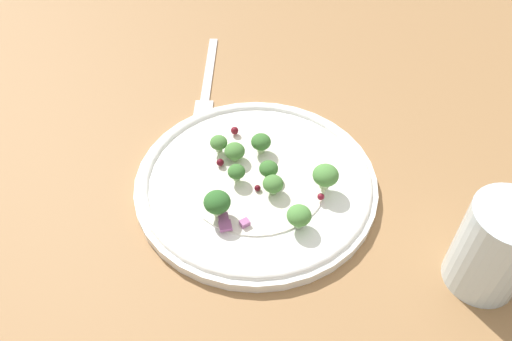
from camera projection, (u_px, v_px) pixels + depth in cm
name	position (u px, v px, depth cm)	size (l,w,h in cm)	color
ground_plane	(272.00, 206.00, 58.17)	(180.00, 180.00, 2.00)	olive
plate	(256.00, 182.00, 58.22)	(27.46, 27.46, 1.70)	white
dressing_pool	(256.00, 179.00, 57.90)	(15.93, 15.93, 0.20)	white
broccoli_floret_0	(235.00, 152.00, 58.94)	(2.38, 2.38, 2.41)	#9EC684
broccoli_floret_1	(299.00, 216.00, 52.17)	(2.56, 2.56, 2.59)	#8EB77A
broccoli_floret_2	(236.00, 172.00, 56.46)	(1.96, 1.96, 1.99)	#9EC684
broccoli_floret_3	(273.00, 181.00, 55.74)	(2.27, 2.27, 2.30)	#9EC684
broccoli_floret_4	(217.00, 203.00, 52.76)	(2.83, 2.83, 2.86)	#ADD18E
broccoli_floret_5	(219.00, 143.00, 59.54)	(2.05, 2.05, 2.07)	#9EC684
broccoli_floret_6	(262.00, 142.00, 59.58)	(2.33, 2.33, 2.36)	#ADD18E
broccoli_floret_7	(266.00, 169.00, 56.89)	(2.15, 2.15, 2.18)	#ADD18E
broccoli_floret_8	(326.00, 176.00, 55.23)	(2.86, 2.86, 2.89)	#ADD18E
cranberry_0	(235.00, 131.00, 62.29)	(0.95, 0.95, 0.95)	maroon
cranberry_1	(258.00, 188.00, 56.38)	(0.71, 0.71, 0.71)	#4C0A14
cranberry_2	(321.00, 197.00, 55.10)	(0.77, 0.77, 0.77)	maroon
cranberry_3	(220.00, 162.00, 58.77)	(0.86, 0.86, 0.86)	#4C0A14
onion_bit_0	(223.00, 217.00, 53.59)	(1.05, 1.13, 0.37)	#934C84
onion_bit_1	(225.00, 226.00, 52.74)	(1.29, 1.24, 0.36)	#934C84
onion_bit_2	(245.00, 223.00, 53.14)	(0.80, 0.95, 0.60)	#A35B93
fork	(208.00, 80.00, 72.10)	(5.90, 18.53, 0.50)	silver
water_glass	(495.00, 248.00, 47.04)	(7.06, 7.06, 10.10)	silver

